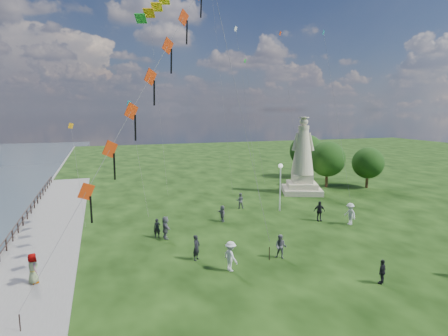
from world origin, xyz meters
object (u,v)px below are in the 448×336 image
object	(u,v)px
person_9	(319,211)
statue	(302,165)
person_3	(382,272)
person_6	(157,228)
person_0	(196,248)
person_2	(231,256)
person_8	(350,214)
person_5	(165,227)
person_10	(33,270)
person_7	(240,201)
lamppost	(280,177)
person_11	(222,213)
person_1	(281,247)

from	to	relation	value
person_9	statue	bearing A→B (deg)	76.49
person_3	person_6	bearing A→B (deg)	-77.11
person_0	person_2	distance (m)	2.78
person_3	person_8	xyz separation A→B (m)	(5.28, 10.00, 0.23)
person_5	person_9	size ratio (longest dim) A/B	0.98
person_8	person_10	bearing A→B (deg)	-86.63
person_6	person_7	world-z (taller)	person_7
lamppost	person_9	distance (m)	5.14
person_0	person_9	world-z (taller)	person_9
person_7	person_9	xyz separation A→B (m)	(5.20, -6.24, 0.10)
lamppost	person_5	distance (m)	13.00
person_0	person_7	distance (m)	13.54
lamppost	person_3	world-z (taller)	lamppost
person_2	person_10	distance (m)	11.38
person_2	statue	bearing A→B (deg)	-56.41
person_3	person_9	bearing A→B (deg)	-135.84
person_6	person_8	bearing A→B (deg)	9.87
person_7	person_9	world-z (taller)	person_9
person_10	person_11	bearing A→B (deg)	-86.84
person_0	person_6	size ratio (longest dim) A/B	1.14
lamppost	person_3	bearing A→B (deg)	-95.42
person_10	person_11	xyz separation A→B (m)	(13.93, 8.20, -0.14)
lamppost	person_11	bearing A→B (deg)	-166.25
person_0	person_9	bearing A→B (deg)	-24.52
person_6	person_8	size ratio (longest dim) A/B	0.78
person_3	person_10	size ratio (longest dim) A/B	0.83
person_7	person_10	distance (m)	20.77
person_10	person_1	bearing A→B (deg)	-121.03
person_0	person_10	world-z (taller)	person_10
person_2	person_10	world-z (taller)	person_2
person_2	person_1	bearing A→B (deg)	-94.63
person_2	person_10	bearing A→B (deg)	65.13
person_6	person_11	xyz separation A→B (m)	(6.10, 2.40, -0.01)
person_11	person_2	bearing A→B (deg)	-18.17
person_1	person_9	distance (m)	9.78
lamppost	person_8	distance (m)	7.39
person_2	lamppost	bearing A→B (deg)	-54.46
statue	person_8	bearing A→B (deg)	-79.30
person_9	person_6	bearing A→B (deg)	-171.78
person_11	person_3	bearing A→B (deg)	15.98
person_11	person_6	bearing A→B (deg)	-71.58
person_0	person_9	distance (m)	13.57
person_8	person_9	distance (m)	2.62
person_8	statue	bearing A→B (deg)	163.16
person_5	person_8	size ratio (longest dim) A/B	0.93
lamppost	person_0	bearing A→B (deg)	-139.25
person_2	person_9	size ratio (longest dim) A/B	1.04
person_2	person_9	xyz separation A→B (m)	(10.97, 7.42, -0.04)
statue	person_2	bearing A→B (deg)	-108.62
lamppost	person_3	xyz separation A→B (m)	(-1.51, -15.88, -2.66)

